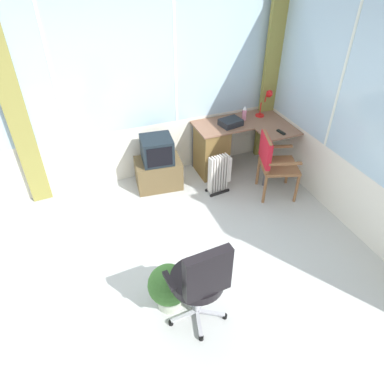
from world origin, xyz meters
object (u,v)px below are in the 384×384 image
tv_remote (281,132)px  potted_plant (169,287)px  desk (216,147)px  tv_on_stand (158,166)px  spray_bottle (244,113)px  space_heater (220,174)px  desk_lamp (268,99)px  wooden_armchair (271,158)px  office_chair (201,279)px  paper_tray (231,122)px

tv_remote → potted_plant: (-2.18, -1.54, -0.50)m
desk → tv_on_stand: 0.92m
tv_remote → tv_on_stand: 1.79m
spray_bottle → tv_on_stand: (-1.38, -0.08, -0.53)m
desk → space_heater: bearing=-107.7°
desk_lamp → wooden_armchair: 0.99m
office_chair → desk_lamp: bearing=49.1°
desk_lamp → tv_remote: bearing=-97.7°
desk → tv_on_stand: size_ratio=1.70×
desk_lamp → spray_bottle: size_ratio=1.90×
wooden_armchair → space_heater: bearing=154.8°
desk → space_heater: size_ratio=2.27×
paper_tray → wooden_armchair: size_ratio=0.33×
desk → tv_on_stand: bearing=-177.3°
tv_remote → space_heater: (-0.90, 0.03, -0.49)m
desk → spray_bottle: (0.46, 0.04, 0.46)m
desk_lamp → office_chair: desk_lamp is taller
spray_bottle → paper_tray: spray_bottle is taller
desk_lamp → paper_tray: desk_lamp is taller
spray_bottle → paper_tray: (-0.26, -0.09, -0.06)m
paper_tray → desk_lamp: bearing=5.8°
spray_bottle → paper_tray: bearing=-161.7°
tv_remote → paper_tray: size_ratio=0.50×
wooden_armchair → potted_plant: wooden_armchair is taller
spray_bottle → wooden_armchair: 0.87m
tv_on_stand → potted_plant: 2.08m
desk_lamp → space_heater: size_ratio=0.70×
office_chair → paper_tray: bearing=58.4°
space_heater → tv_remote: bearing=-1.8°
office_chair → potted_plant: 0.48m
desk → spray_bottle: spray_bottle is taller
paper_tray → office_chair: (-1.41, -2.28, -0.21)m
office_chair → tv_on_stand: 2.32m
tv_on_stand → space_heater: bearing=-30.1°
office_chair → potted_plant: office_chair is taller
desk → desk_lamp: desk_lamp is taller
desk → office_chair: bearing=-117.5°
desk → space_heater: desk is taller
space_heater → office_chair: bearing=-119.8°
desk → office_chair: size_ratio=1.28×
desk_lamp → potted_plant: size_ratio=0.79×
desk → desk_lamp: 1.03m
desk_lamp → paper_tray: bearing=-174.2°
spray_bottle → space_heater: bearing=-139.4°
tv_remote → tv_on_stand: size_ratio=0.19×
spray_bottle → potted_plant: bearing=-132.1°
desk → tv_remote: 0.98m
office_chair → space_heater: 2.15m
paper_tray → wooden_armchair: wooden_armchair is taller
desk → spray_bottle: size_ratio=6.17×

